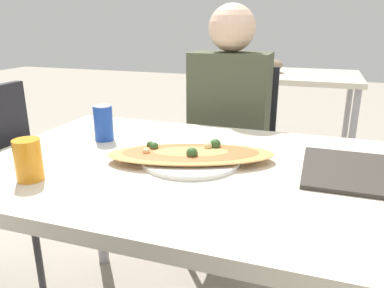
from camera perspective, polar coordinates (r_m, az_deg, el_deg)
The scene contains 8 objects.
dining_table at distance 1.14m, azimuth 0.29°, elevation -6.27°, with size 1.29×0.85×0.73m.
chair_far_seated at distance 1.89m, azimuth 6.25°, elevation -0.91°, with size 0.40×0.40×0.92m.
person_seated at distance 1.72m, azimuth 5.60°, elevation 3.84°, with size 0.35×0.23×1.20m.
pizza_main at distance 1.13m, azimuth -0.21°, elevation -1.74°, with size 0.54×0.35×0.06m.
soda_can at distance 1.36m, azimuth -13.35°, elevation 3.12°, with size 0.07×0.07×0.12m.
drink_glass at distance 1.08m, azimuth -23.66°, elevation -2.24°, with size 0.07×0.07×0.11m.
serving_tray at distance 1.15m, azimuth 26.51°, elevation -4.10°, with size 0.40×0.32×0.01m.
background_table at distance 3.21m, azimuth 13.87°, elevation 9.50°, with size 1.10×0.80×0.85m.
Camera 1 is at (0.33, -0.98, 1.13)m, focal length 35.00 mm.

